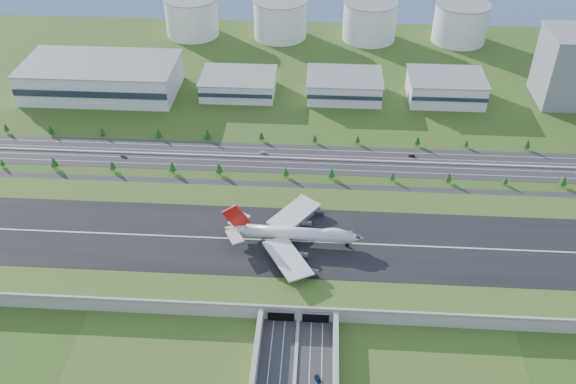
# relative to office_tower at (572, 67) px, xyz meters

# --- Properties ---
(ground) EXTENTS (1200.00, 1200.00, 0.00)m
(ground) POSITION_rel_office_tower_xyz_m (-200.00, -195.00, -27.50)
(ground) COLOR #274916
(ground) RESTS_ON ground
(airfield_deck) EXTENTS (520.00, 100.00, 9.20)m
(airfield_deck) POSITION_rel_office_tower_xyz_m (-200.00, -195.09, -23.38)
(airfield_deck) COLOR gray
(airfield_deck) RESTS_ON ground
(north_expressway) EXTENTS (560.00, 36.00, 0.12)m
(north_expressway) POSITION_rel_office_tower_xyz_m (-200.00, -100.00, -27.44)
(north_expressway) COLOR #28282B
(north_expressway) RESTS_ON ground
(tree_row) EXTENTS (500.12, 48.64, 8.50)m
(tree_row) POSITION_rel_office_tower_xyz_m (-198.64, -102.36, -22.82)
(tree_row) COLOR #3D2819
(tree_row) RESTS_ON ground
(hangar_west) EXTENTS (120.00, 60.00, 25.00)m
(hangar_west) POSITION_rel_office_tower_xyz_m (-370.00, -10.00, -15.00)
(hangar_west) COLOR silver
(hangar_west) RESTS_ON ground
(hangar_mid_a) EXTENTS (58.00, 42.00, 15.00)m
(hangar_mid_a) POSITION_rel_office_tower_xyz_m (-260.00, -5.00, -20.00)
(hangar_mid_a) COLOR silver
(hangar_mid_a) RESTS_ON ground
(hangar_mid_b) EXTENTS (58.00, 42.00, 17.00)m
(hangar_mid_b) POSITION_rel_office_tower_xyz_m (-175.00, -5.00, -19.00)
(hangar_mid_b) COLOR silver
(hangar_mid_b) RESTS_ON ground
(hangar_mid_c) EXTENTS (58.00, 42.00, 19.00)m
(hangar_mid_c) POSITION_rel_office_tower_xyz_m (-95.00, -5.00, -18.00)
(hangar_mid_c) COLOR silver
(hangar_mid_c) RESTS_ON ground
(office_tower) EXTENTS (46.00, 46.00, 55.00)m
(office_tower) POSITION_rel_office_tower_xyz_m (0.00, 0.00, 0.00)
(office_tower) COLOR slate
(office_tower) RESTS_ON ground
(fuel_tank_a) EXTENTS (50.00, 50.00, 35.00)m
(fuel_tank_a) POSITION_rel_office_tower_xyz_m (-320.00, 115.00, -10.00)
(fuel_tank_a) COLOR silver
(fuel_tank_a) RESTS_ON ground
(fuel_tank_b) EXTENTS (50.00, 50.00, 35.00)m
(fuel_tank_b) POSITION_rel_office_tower_xyz_m (-235.00, 115.00, -10.00)
(fuel_tank_b) COLOR silver
(fuel_tank_b) RESTS_ON ground
(fuel_tank_c) EXTENTS (50.00, 50.00, 35.00)m
(fuel_tank_c) POSITION_rel_office_tower_xyz_m (-150.00, 115.00, -10.00)
(fuel_tank_c) COLOR silver
(fuel_tank_c) RESTS_ON ground
(fuel_tank_d) EXTENTS (50.00, 50.00, 35.00)m
(fuel_tank_d) POSITION_rel_office_tower_xyz_m (-65.00, 115.00, -10.00)
(fuel_tank_d) COLOR silver
(fuel_tank_d) RESTS_ON ground
(boeing_747) EXTENTS (77.37, 73.04, 23.91)m
(boeing_747) POSITION_rel_office_tower_xyz_m (-204.91, -196.14, -12.76)
(boeing_747) COLOR silver
(boeing_747) RESTS_ON airfield_deck
(car_2) EXTENTS (3.74, 5.25, 1.33)m
(car_2) POSITION_rel_office_tower_xyz_m (-189.67, -279.05, -26.72)
(car_2) COLOR #0C1F3E
(car_2) RESTS_ON ground
(car_4) EXTENTS (4.94, 3.54, 1.56)m
(car_4) POSITION_rel_office_tower_xyz_m (-326.86, -105.65, -26.60)
(car_4) COLOR #505155
(car_4) RESTS_ON ground
(car_5) EXTENTS (4.81, 2.84, 1.50)m
(car_5) POSITION_rel_office_tower_xyz_m (-129.24, -92.46, -26.63)
(car_5) COLOR black
(car_5) RESTS_ON ground
(car_7) EXTENTS (5.45, 3.22, 1.48)m
(car_7) POSITION_rel_office_tower_xyz_m (-231.85, -94.53, -26.64)
(car_7) COLOR silver
(car_7) RESTS_ON ground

